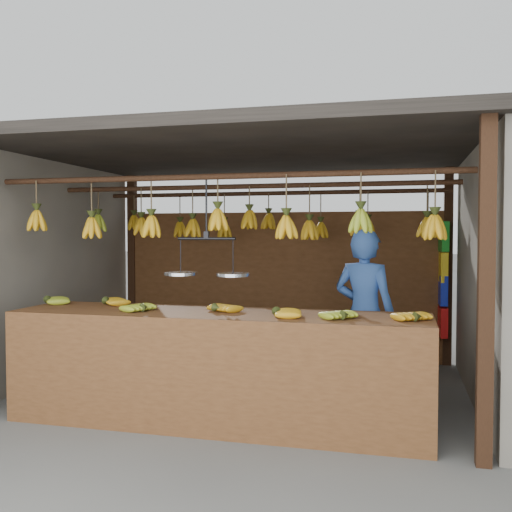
# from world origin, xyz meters

# --- Properties ---
(ground) EXTENTS (80.00, 80.00, 0.00)m
(ground) POSITION_xyz_m (0.00, 0.00, 0.00)
(ground) COLOR #5B5B57
(stall) EXTENTS (4.30, 3.30, 2.40)m
(stall) POSITION_xyz_m (0.00, 0.33, 1.97)
(stall) COLOR black
(stall) RESTS_ON ground
(counter) EXTENTS (3.49, 0.77, 0.96)m
(counter) POSITION_xyz_m (0.03, -1.23, 0.70)
(counter) COLOR brown
(counter) RESTS_ON ground
(hanging_bananas) EXTENTS (3.62, 2.24, 0.39)m
(hanging_bananas) POSITION_xyz_m (0.00, -0.01, 1.61)
(hanging_bananas) COLOR #C98F15
(hanging_bananas) RESTS_ON ground
(balance_scale) EXTENTS (0.72, 0.27, 0.82)m
(balance_scale) POSITION_xyz_m (-0.09, -1.00, 1.24)
(balance_scale) COLOR black
(balance_scale) RESTS_ON ground
(vendor) EXTENTS (0.67, 0.54, 1.58)m
(vendor) POSITION_xyz_m (1.15, -0.15, 0.79)
(vendor) COLOR #3359A5
(vendor) RESTS_ON ground
(bag_bundles) EXTENTS (0.08, 0.26, 1.32)m
(bag_bundles) POSITION_xyz_m (1.94, 1.35, 1.02)
(bag_bundles) COLOR #199926
(bag_bundles) RESTS_ON ground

